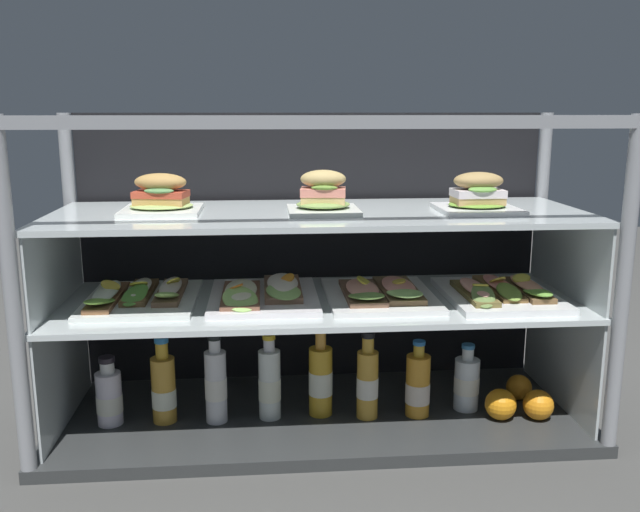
% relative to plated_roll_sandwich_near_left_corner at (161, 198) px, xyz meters
% --- Properties ---
extents(ground_plane, '(6.00, 6.00, 0.02)m').
position_rel_plated_roll_sandwich_near_left_corner_xyz_m(ground_plane, '(0.41, -0.01, -0.64)').
color(ground_plane, '#454442').
rests_on(ground_plane, ground).
extents(case_base_deck, '(1.43, 0.54, 0.03)m').
position_rel_plated_roll_sandwich_near_left_corner_xyz_m(case_base_deck, '(0.41, -0.01, -0.61)').
color(case_base_deck, '#303333').
rests_on(case_base_deck, ground).
extents(case_frame, '(1.43, 0.54, 0.84)m').
position_rel_plated_roll_sandwich_near_left_corner_xyz_m(case_frame, '(0.41, 0.13, -0.16)').
color(case_frame, gray).
rests_on(case_frame, ground).
extents(riser_lower_tier, '(1.36, 0.47, 0.30)m').
position_rel_plated_roll_sandwich_near_left_corner_xyz_m(riser_lower_tier, '(0.41, -0.01, -0.44)').
color(riser_lower_tier, silver).
rests_on(riser_lower_tier, case_base_deck).
extents(shelf_lower_glass, '(1.38, 0.48, 0.01)m').
position_rel_plated_roll_sandwich_near_left_corner_xyz_m(shelf_lower_glass, '(0.41, -0.01, -0.28)').
color(shelf_lower_glass, silver).
rests_on(shelf_lower_glass, riser_lower_tier).
extents(riser_upper_tier, '(1.36, 0.47, 0.22)m').
position_rel_plated_roll_sandwich_near_left_corner_xyz_m(riser_upper_tier, '(0.41, -0.01, -0.16)').
color(riser_upper_tier, silver).
rests_on(riser_upper_tier, shelf_lower_glass).
extents(shelf_upper_glass, '(1.38, 0.48, 0.01)m').
position_rel_plated_roll_sandwich_near_left_corner_xyz_m(shelf_upper_glass, '(0.41, -0.01, -0.04)').
color(shelf_upper_glass, silver).
rests_on(shelf_upper_glass, riser_upper_tier).
extents(plated_roll_sandwich_near_left_corner, '(0.20, 0.20, 0.10)m').
position_rel_plated_roll_sandwich_near_left_corner_xyz_m(plated_roll_sandwich_near_left_corner, '(0.00, 0.00, 0.00)').
color(plated_roll_sandwich_near_left_corner, white).
rests_on(plated_roll_sandwich_near_left_corner, shelf_upper_glass).
extents(plated_roll_sandwich_near_right_corner, '(0.18, 0.18, 0.11)m').
position_rel_plated_roll_sandwich_near_left_corner_xyz_m(plated_roll_sandwich_near_right_corner, '(0.41, -0.04, 0.00)').
color(plated_roll_sandwich_near_right_corner, white).
rests_on(plated_roll_sandwich_near_right_corner, shelf_upper_glass).
extents(plated_roll_sandwich_center, '(0.20, 0.20, 0.10)m').
position_rel_plated_roll_sandwich_near_left_corner_xyz_m(plated_roll_sandwich_center, '(0.81, -0.05, 0.00)').
color(plated_roll_sandwich_center, white).
rests_on(plated_roll_sandwich_center, shelf_upper_glass).
extents(open_sandwich_tray_right_of_center, '(0.28, 0.35, 0.06)m').
position_rel_plated_roll_sandwich_near_left_corner_xyz_m(open_sandwich_tray_right_of_center, '(-0.07, 0.00, -0.25)').
color(open_sandwich_tray_right_of_center, white).
rests_on(open_sandwich_tray_right_of_center, shelf_lower_glass).
extents(open_sandwich_tray_center, '(0.28, 0.35, 0.06)m').
position_rel_plated_roll_sandwich_near_left_corner_xyz_m(open_sandwich_tray_center, '(0.26, -0.01, -0.25)').
color(open_sandwich_tray_center, white).
rests_on(open_sandwich_tray_center, shelf_lower_glass).
extents(open_sandwich_tray_mid_right, '(0.28, 0.35, 0.06)m').
position_rel_plated_roll_sandwich_near_left_corner_xyz_m(open_sandwich_tray_mid_right, '(0.57, -0.02, -0.26)').
color(open_sandwich_tray_mid_right, white).
rests_on(open_sandwich_tray_mid_right, shelf_lower_glass).
extents(open_sandwich_tray_far_right, '(0.28, 0.35, 0.06)m').
position_rel_plated_roll_sandwich_near_left_corner_xyz_m(open_sandwich_tray_far_right, '(0.88, -0.05, -0.25)').
color(open_sandwich_tray_far_right, white).
rests_on(open_sandwich_tray_far_right, shelf_lower_glass).
extents(juice_bottle_front_fourth, '(0.07, 0.07, 0.19)m').
position_rel_plated_roll_sandwich_near_left_corner_xyz_m(juice_bottle_front_fourth, '(-0.15, -0.04, -0.52)').
color(juice_bottle_front_fourth, white).
rests_on(juice_bottle_front_fourth, case_base_deck).
extents(juice_bottle_front_middle, '(0.06, 0.06, 0.24)m').
position_rel_plated_roll_sandwich_near_left_corner_xyz_m(juice_bottle_front_middle, '(-0.01, -0.04, -0.50)').
color(juice_bottle_front_middle, gold).
rests_on(juice_bottle_front_middle, case_base_deck).
extents(juice_bottle_front_right_end, '(0.06, 0.06, 0.24)m').
position_rel_plated_roll_sandwich_near_left_corner_xyz_m(juice_bottle_front_right_end, '(0.13, -0.05, -0.49)').
color(juice_bottle_front_right_end, white).
rests_on(juice_bottle_front_right_end, case_base_deck).
extents(juice_bottle_tucked_behind, '(0.06, 0.06, 0.23)m').
position_rel_plated_roll_sandwich_near_left_corner_xyz_m(juice_bottle_tucked_behind, '(0.27, -0.04, -0.50)').
color(juice_bottle_tucked_behind, white).
rests_on(juice_bottle_tucked_behind, case_base_deck).
extents(juice_bottle_front_left_end, '(0.06, 0.06, 0.25)m').
position_rel_plated_roll_sandwich_near_left_corner_xyz_m(juice_bottle_front_left_end, '(0.40, -0.03, -0.49)').
color(juice_bottle_front_left_end, gold).
rests_on(juice_bottle_front_left_end, case_base_deck).
extents(juice_bottle_front_second, '(0.06, 0.06, 0.24)m').
position_rel_plated_roll_sandwich_near_left_corner_xyz_m(juice_bottle_front_second, '(0.53, -0.06, -0.49)').
color(juice_bottle_front_second, gold).
rests_on(juice_bottle_front_second, case_base_deck).
extents(juice_bottle_back_right, '(0.07, 0.07, 0.21)m').
position_rel_plated_roll_sandwich_near_left_corner_xyz_m(juice_bottle_back_right, '(0.67, -0.06, -0.51)').
color(juice_bottle_back_right, orange).
rests_on(juice_bottle_back_right, case_base_deck).
extents(juice_bottle_back_center, '(0.07, 0.07, 0.19)m').
position_rel_plated_roll_sandwich_near_left_corner_xyz_m(juice_bottle_back_center, '(0.81, -0.03, -0.52)').
color(juice_bottle_back_center, white).
rests_on(juice_bottle_back_center, case_base_deck).
extents(orange_fruit_beside_bottles, '(0.08, 0.08, 0.08)m').
position_rel_plated_roll_sandwich_near_left_corner_xyz_m(orange_fruit_beside_bottles, '(0.88, -0.10, -0.55)').
color(orange_fruit_beside_bottles, orange).
rests_on(orange_fruit_beside_bottles, case_base_deck).
extents(orange_fruit_near_left_post, '(0.08, 0.08, 0.08)m').
position_rel_plated_roll_sandwich_near_left_corner_xyz_m(orange_fruit_near_left_post, '(0.98, -0.11, -0.55)').
color(orange_fruit_near_left_post, orange).
rests_on(orange_fruit_near_left_post, case_base_deck).
extents(orange_fruit_rolled_forward, '(0.07, 0.07, 0.07)m').
position_rel_plated_roll_sandwich_near_left_corner_xyz_m(orange_fruit_rolled_forward, '(0.98, 0.02, -0.56)').
color(orange_fruit_rolled_forward, orange).
rests_on(orange_fruit_rolled_forward, case_base_deck).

